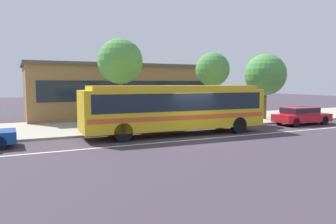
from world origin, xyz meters
TOP-DOWN VIEW (x-y plane):
  - ground_plane at (0.00, 0.00)m, footprint 120.00×120.00m
  - sidewalk_slab at (0.00, 6.53)m, footprint 60.00×8.00m
  - lane_stripe_center at (0.00, -0.80)m, footprint 56.00×0.16m
  - transit_bus at (-0.50, 1.18)m, footprint 10.98×2.83m
  - sedan_far_ahead at (9.85, 1.34)m, footprint 4.29×1.84m
  - pedestrian_waiting_near_sign at (1.24, 4.12)m, footprint 0.38×0.38m
  - pedestrian_walking_along_curb at (2.47, 4.54)m, footprint 0.37×0.37m
  - pedestrian_standing_by_tree at (-0.41, 3.29)m, footprint 0.45×0.45m
  - bus_stop_sign at (3.92, 3.28)m, footprint 0.08×0.44m
  - street_tree_near_stop at (-2.66, 5.00)m, footprint 2.97×2.97m
  - street_tree_mid_block at (4.36, 4.74)m, footprint 2.54×2.54m
  - street_tree_far_end at (9.43, 4.73)m, footprint 3.37×3.37m
  - station_building at (-0.06, 12.84)m, footprint 16.81×7.47m

SIDE VIEW (x-z plane):
  - ground_plane at x=0.00m, z-range 0.00..0.00m
  - lane_stripe_center at x=0.00m, z-range 0.00..0.01m
  - sidewalk_slab at x=0.00m, z-range 0.00..0.12m
  - sedan_far_ahead at x=9.85m, z-range 0.08..1.37m
  - pedestrian_standing_by_tree at x=-0.41m, z-range 0.26..1.92m
  - pedestrian_walking_along_curb at x=2.47m, z-range 0.26..1.93m
  - pedestrian_waiting_near_sign at x=1.24m, z-range 0.28..2.04m
  - bus_stop_sign at x=3.92m, z-range 0.47..2.89m
  - transit_bus at x=-0.50m, z-range 0.24..3.13m
  - station_building at x=-0.06m, z-range 0.01..4.66m
  - street_tree_far_end at x=9.43m, z-range 1.06..6.34m
  - street_tree_mid_block at x=4.36m, z-range 1.39..6.58m
  - street_tree_near_stop at x=-2.66m, z-range 1.51..7.34m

